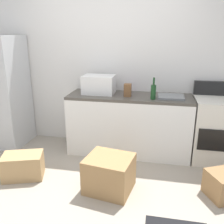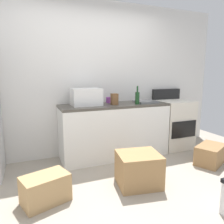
% 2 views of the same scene
% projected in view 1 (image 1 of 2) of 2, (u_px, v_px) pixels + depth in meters
% --- Properties ---
extents(ground_plane, '(6.00, 6.00, 0.00)m').
position_uv_depth(ground_plane, '(89.00, 196.00, 2.77)').
color(ground_plane, '#9E9384').
extents(wall_back, '(5.00, 0.10, 2.60)m').
position_uv_depth(wall_back, '(114.00, 64.00, 3.82)').
color(wall_back, silver).
rests_on(wall_back, ground_plane).
extents(kitchen_counter, '(1.80, 0.60, 0.90)m').
position_uv_depth(kitchen_counter, '(129.00, 124.00, 3.70)').
color(kitchen_counter, white).
rests_on(kitchen_counter, ground_plane).
extents(refrigerator, '(0.68, 0.66, 1.74)m').
position_uv_depth(refrigerator, '(2.00, 92.00, 3.90)').
color(refrigerator, silver).
rests_on(refrigerator, ground_plane).
extents(stove_oven, '(0.60, 0.61, 1.10)m').
position_uv_depth(stove_oven, '(214.00, 129.00, 3.48)').
color(stove_oven, silver).
rests_on(stove_oven, ground_plane).
extents(microwave, '(0.46, 0.34, 0.27)m').
position_uv_depth(microwave, '(99.00, 84.00, 3.64)').
color(microwave, white).
rests_on(microwave, kitchen_counter).
extents(sink_basin, '(0.36, 0.32, 0.03)m').
position_uv_depth(sink_basin, '(171.00, 97.00, 3.42)').
color(sink_basin, slate).
rests_on(sink_basin, kitchen_counter).
extents(wine_bottle, '(0.07, 0.07, 0.30)m').
position_uv_depth(wine_bottle, '(153.00, 91.00, 3.31)').
color(wine_bottle, '#193F1E').
rests_on(wine_bottle, kitchen_counter).
extents(coffee_mug, '(0.08, 0.08, 0.10)m').
position_uv_depth(coffee_mug, '(129.00, 89.00, 3.72)').
color(coffee_mug, purple).
rests_on(coffee_mug, kitchen_counter).
extents(knife_block, '(0.10, 0.10, 0.18)m').
position_uv_depth(knife_block, '(128.00, 90.00, 3.48)').
color(knife_block, brown).
rests_on(knife_block, kitchen_counter).
extents(cardboard_box_large, '(0.59, 0.54, 0.41)m').
position_uv_depth(cardboard_box_large, '(109.00, 174.00, 2.84)').
color(cardboard_box_large, '#A37A4C').
rests_on(cardboard_box_large, ground_plane).
extents(cardboard_box_medium, '(0.56, 0.45, 0.31)m').
position_uv_depth(cardboard_box_medium, '(23.00, 166.00, 3.10)').
color(cardboard_box_medium, tan).
rests_on(cardboard_box_medium, ground_plane).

